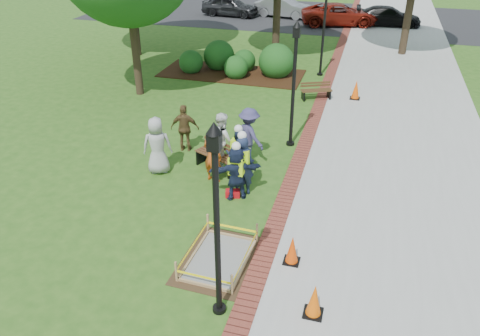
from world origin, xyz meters
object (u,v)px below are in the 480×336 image
(lamp_near, at_px, (216,212))
(hivis_worker_b, at_px, (242,164))
(hivis_worker_c, at_px, (238,152))
(bench_near, at_px, (218,161))
(cone_front, at_px, (314,301))
(hivis_worker_a, at_px, (236,171))
(wet_concrete_pad, at_px, (219,253))

(lamp_near, relative_size, hivis_worker_b, 2.15)
(hivis_worker_c, bearing_deg, bench_near, 153.54)
(bench_near, xyz_separation_m, cone_front, (3.79, -5.26, 0.11))
(hivis_worker_a, bearing_deg, wet_concrete_pad, -82.27)
(wet_concrete_pad, xyz_separation_m, hivis_worker_b, (-0.28, 3.01, 0.74))
(bench_near, relative_size, lamp_near, 0.38)
(hivis_worker_a, distance_m, hivis_worker_b, 0.30)
(lamp_near, height_order, hivis_worker_a, lamp_near)
(wet_concrete_pad, distance_m, hivis_worker_a, 2.84)
(lamp_near, relative_size, hivis_worker_c, 2.38)
(bench_near, relative_size, cone_front, 2.06)
(hivis_worker_a, height_order, hivis_worker_b, hivis_worker_b)
(lamp_near, xyz_separation_m, hivis_worker_c, (-1.11, 5.28, -1.59))
(cone_front, bearing_deg, hivis_worker_b, 123.12)
(bench_near, xyz_separation_m, hivis_worker_c, (0.80, -0.40, 0.62))
(cone_front, relative_size, hivis_worker_c, 0.44)
(bench_near, xyz_separation_m, hivis_worker_b, (1.13, -1.19, 0.71))
(bench_near, distance_m, hivis_worker_a, 1.89)
(cone_front, distance_m, hivis_worker_c, 5.73)
(cone_front, xyz_separation_m, hivis_worker_c, (-2.99, 4.86, 0.51))
(wet_concrete_pad, xyz_separation_m, hivis_worker_c, (-0.61, 3.79, 0.66))
(bench_near, relative_size, hivis_worker_a, 0.92)
(hivis_worker_a, bearing_deg, hivis_worker_b, 71.07)
(bench_near, bearing_deg, lamp_near, -71.47)
(cone_front, height_order, hivis_worker_a, hivis_worker_a)
(bench_near, xyz_separation_m, hivis_worker_a, (1.04, -1.45, 0.62))
(wet_concrete_pad, xyz_separation_m, bench_near, (-1.41, 4.19, 0.03))
(hivis_worker_b, bearing_deg, wet_concrete_pad, -84.66)
(cone_front, relative_size, hivis_worker_a, 0.45)
(bench_near, bearing_deg, cone_front, -54.24)
(hivis_worker_b, bearing_deg, hivis_worker_a, -108.93)
(lamp_near, bearing_deg, hivis_worker_a, 101.57)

